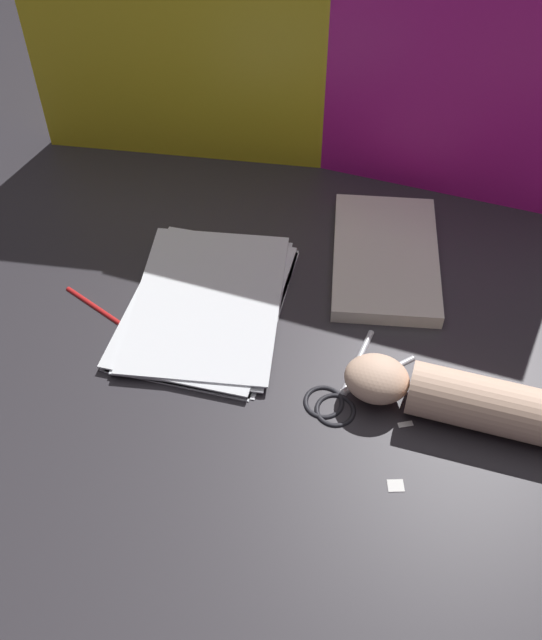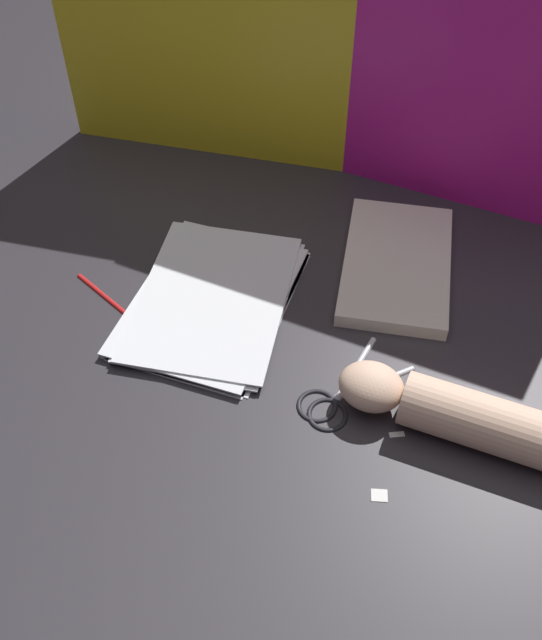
{
  "view_description": "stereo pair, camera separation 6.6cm",
  "coord_description": "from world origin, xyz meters",
  "px_view_note": "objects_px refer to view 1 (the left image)",
  "views": [
    {
      "loc": [
        0.19,
        -0.71,
        0.85
      ],
      "look_at": [
        0.04,
        -0.02,
        0.06
      ],
      "focal_mm": 42.0,
      "sensor_mm": 36.0,
      "label": 1
    },
    {
      "loc": [
        0.25,
        -0.69,
        0.85
      ],
      "look_at": [
        0.04,
        -0.02,
        0.06
      ],
      "focal_mm": 42.0,
      "sensor_mm": 36.0,
      "label": 2
    }
  ],
  "objects_px": {
    "book_closed": "(385,257)",
    "hand_forearm": "(460,398)",
    "paper_stack": "(207,304)",
    "scissors": "(342,393)"
  },
  "relations": [
    {
      "from": "book_closed",
      "to": "hand_forearm",
      "type": "height_order",
      "value": "hand_forearm"
    },
    {
      "from": "scissors",
      "to": "hand_forearm",
      "type": "height_order",
      "value": "hand_forearm"
    },
    {
      "from": "book_closed",
      "to": "hand_forearm",
      "type": "relative_size",
      "value": 0.97
    },
    {
      "from": "book_closed",
      "to": "hand_forearm",
      "type": "distance_m",
      "value": 0.31
    },
    {
      "from": "paper_stack",
      "to": "book_closed",
      "type": "distance_m",
      "value": 0.3
    },
    {
      "from": "paper_stack",
      "to": "hand_forearm",
      "type": "bearing_deg",
      "value": -17.73
    },
    {
      "from": "paper_stack",
      "to": "scissors",
      "type": "bearing_deg",
      "value": -28.2
    },
    {
      "from": "paper_stack",
      "to": "hand_forearm",
      "type": "relative_size",
      "value": 1.08
    },
    {
      "from": "hand_forearm",
      "to": "paper_stack",
      "type": "bearing_deg",
      "value": 162.27
    },
    {
      "from": "book_closed",
      "to": "scissors",
      "type": "bearing_deg",
      "value": -96.1
    }
  ]
}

